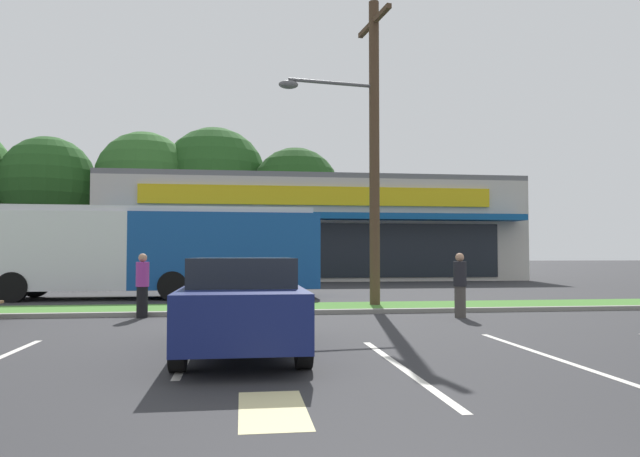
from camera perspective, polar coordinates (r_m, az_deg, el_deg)
grass_median at (r=16.90m, az=-2.76°, el=-7.68°), size 56.00×2.20×0.12m
curb_lip at (r=15.69m, az=-2.38°, el=-8.09°), size 56.00×0.24×0.12m
parking_stripe_1 at (r=10.25m, az=-12.36°, el=-11.39°), size 0.12×4.80×0.01m
parking_stripe_2 at (r=8.56m, az=7.99°, el=-13.23°), size 0.12×4.80×0.01m
parking_stripe_3 at (r=10.16m, az=21.03°, el=-11.37°), size 0.12×4.80×0.01m
lot_arrow at (r=6.36m, az=-4.60°, el=-17.06°), size 0.70×1.60×0.01m
storefront_building at (r=39.90m, az=-1.29°, el=-0.26°), size 24.96×15.08×6.22m
tree_left at (r=48.73m, az=-24.82°, el=4.01°), size 6.96×6.96×10.36m
tree_mid_left at (r=47.59m, az=-16.67°, el=4.55°), size 7.35×7.35×10.99m
tree_mid at (r=48.14m, az=-10.19°, el=4.64°), size 8.39×8.39×11.69m
tree_mid_right at (r=45.80m, az=-2.39°, el=3.54°), size 6.87×6.87×9.80m
utility_pole at (r=17.57m, az=4.80°, el=8.35°), size 3.09×2.40×9.11m
city_bus at (r=22.12m, az=-16.13°, el=-1.92°), size 12.17×2.90×3.25m
car_0 at (r=27.57m, az=-7.69°, el=-4.21°), size 4.27×1.94×1.43m
car_1 at (r=9.72m, az=-7.57°, el=-7.19°), size 1.94×4.70×1.54m
pedestrian_near_bench at (r=15.47m, az=-16.80°, el=-5.29°), size 0.32×0.32×1.61m
pedestrian_by_pole at (r=15.27m, az=13.39°, el=-5.35°), size 0.33×0.33×1.62m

